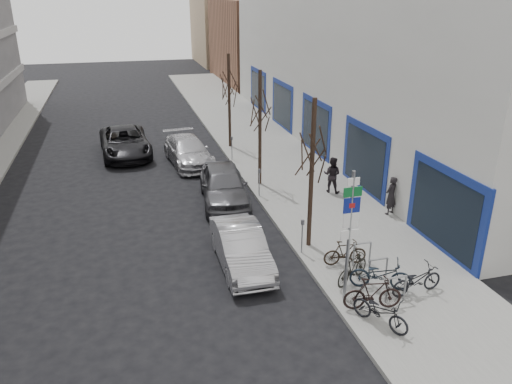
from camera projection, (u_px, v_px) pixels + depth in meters
ground at (267, 315)px, 14.39m from camera, size 120.00×120.00×0.00m
sidewalk_east at (297, 181)px, 24.42m from camera, size 5.00×70.00×0.15m
commercial_building at (456, 56)px, 31.03m from camera, size 20.00×32.00×10.00m
brick_building_far at (278, 41)px, 51.89m from camera, size 12.00×14.00×8.00m
tan_building_far at (246, 27)px, 65.25m from camera, size 13.00×12.00×9.00m
highway_sign_pole at (350, 229)px, 14.05m from camera, size 0.55×0.10×4.20m
bike_rack at (378, 267)px, 15.62m from camera, size 0.66×2.26×0.83m
tree_near at (313, 139)px, 16.63m from camera, size 1.80×1.80×5.50m
tree_mid at (260, 101)px, 22.45m from camera, size 1.80×1.80×5.50m
tree_far at (229, 79)px, 28.27m from camera, size 1.80×1.80×5.50m
meter_front at (302, 233)px, 17.26m from camera, size 0.10×0.08×1.27m
meter_mid at (259, 180)px, 22.18m from camera, size 0.10×0.08×1.27m
meter_back at (232, 146)px, 27.11m from camera, size 0.10×0.08×1.27m
bike_near_left at (381, 309)px, 13.53m from camera, size 1.32×1.76×1.05m
bike_near_right at (373, 293)px, 14.25m from camera, size 1.79×0.83×1.05m
bike_mid_curb at (381, 272)px, 15.24m from camera, size 1.92×1.28×1.13m
bike_mid_inner at (353, 268)px, 15.63m from camera, size 1.64×1.26×0.99m
bike_far_curb at (417, 278)px, 15.00m from camera, size 1.81×0.73×1.07m
bike_far_inner at (345, 252)px, 16.63m from camera, size 1.54×0.60×0.91m
parked_car_front at (241, 247)px, 16.76m from camera, size 1.51×4.22×1.39m
parked_car_mid at (224, 185)px, 21.83m from camera, size 2.43×5.00×1.65m
parked_car_back at (188, 151)px, 26.86m from camera, size 2.49×5.12×1.43m
lane_car at (125, 142)px, 28.26m from camera, size 2.92×5.76×1.56m
pedestrian_near at (391, 196)px, 20.34m from camera, size 0.70×0.62×1.62m
pedestrian_far at (332, 174)px, 22.60m from camera, size 0.75×0.71×1.68m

